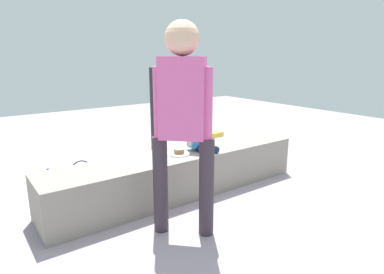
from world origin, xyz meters
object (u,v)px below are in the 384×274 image
(adult_standing, at_px, (183,112))
(handbag_black_leather, at_px, (82,179))
(water_bottle_far_side, at_px, (126,163))
(party_cup_red, at_px, (194,145))
(cake_plate, at_px, (179,152))
(cake_box_white, at_px, (107,170))
(gift_bag, at_px, (216,142))
(water_bottle_near_gift, at_px, (48,177))
(child_seated, at_px, (200,130))

(adult_standing, relative_size, handbag_black_leather, 5.04)
(adult_standing, relative_size, water_bottle_far_side, 8.36)
(party_cup_red, bearing_deg, cake_plate, -131.52)
(cake_plate, height_order, cake_box_white, cake_plate)
(gift_bag, relative_size, party_cup_red, 3.50)
(water_bottle_near_gift, distance_m, handbag_black_leather, 0.45)
(water_bottle_near_gift, xyz_separation_m, handbag_black_leather, (0.25, -0.38, 0.03))
(water_bottle_near_gift, bearing_deg, child_seated, -40.65)
(handbag_black_leather, bearing_deg, gift_bag, 5.51)
(water_bottle_near_gift, relative_size, cake_box_white, 0.55)
(child_seated, relative_size, cake_plate, 2.16)
(cake_plate, xyz_separation_m, party_cup_red, (1.16, 1.31, -0.40))
(adult_standing, xyz_separation_m, cake_plate, (0.38, 0.63, -0.53))
(water_bottle_near_gift, height_order, party_cup_red, water_bottle_near_gift)
(water_bottle_far_side, xyz_separation_m, handbag_black_leather, (-0.65, -0.30, 0.02))
(child_seated, relative_size, water_bottle_far_side, 2.47)
(cake_plate, relative_size, gift_bag, 0.64)
(cake_plate, xyz_separation_m, cake_box_white, (-0.39, 0.95, -0.39))
(cake_box_white, bearing_deg, gift_bag, -1.52)
(child_seated, distance_m, party_cup_red, 1.70)
(cake_plate, bearing_deg, water_bottle_far_side, 96.70)
(cake_plate, bearing_deg, handbag_black_leather, 136.93)
(gift_bag, xyz_separation_m, cake_box_white, (-1.65, 0.04, -0.09))
(gift_bag, distance_m, handbag_black_leather, 2.03)
(water_bottle_near_gift, height_order, water_bottle_far_side, water_bottle_far_side)
(cake_plate, height_order, handbag_black_leather, cake_plate)
(gift_bag, distance_m, party_cup_red, 0.43)
(cake_plate, distance_m, gift_bag, 1.58)
(gift_bag, height_order, water_bottle_near_gift, gift_bag)
(cake_box_white, bearing_deg, water_bottle_near_gift, 167.37)
(adult_standing, bearing_deg, cake_box_white, 90.28)
(party_cup_red, bearing_deg, water_bottle_far_side, -167.13)
(adult_standing, distance_m, party_cup_red, 2.65)
(child_seated, height_order, cake_plate, child_seated)
(water_bottle_far_side, bearing_deg, party_cup_red, 12.87)
(cake_plate, xyz_separation_m, handbag_black_leather, (-0.77, 0.72, -0.34))
(cake_plate, distance_m, cake_box_white, 1.10)
(child_seated, distance_m, cake_plate, 0.33)
(water_bottle_far_side, height_order, cake_box_white, water_bottle_far_side)
(handbag_black_leather, bearing_deg, water_bottle_far_side, 25.25)
(adult_standing, distance_m, water_bottle_far_side, 1.89)
(water_bottle_far_side, relative_size, cake_box_white, 0.59)
(party_cup_red, relative_size, handbag_black_leather, 0.31)
(child_seated, height_order, water_bottle_far_side, child_seated)
(adult_standing, relative_size, cake_plate, 7.28)
(cake_box_white, bearing_deg, cake_plate, -67.80)
(water_bottle_near_gift, bearing_deg, cake_box_white, -12.63)
(party_cup_red, bearing_deg, cake_box_white, -166.98)
(adult_standing, distance_m, gift_bag, 2.39)
(water_bottle_near_gift, relative_size, party_cup_red, 1.80)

